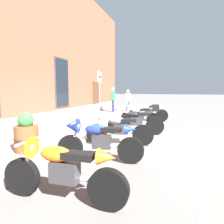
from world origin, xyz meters
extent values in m
plane|color=#565451|center=(0.00, 0.00, 0.00)|extent=(140.00, 140.00, 0.00)
cube|color=slate|center=(0.00, 1.50, 0.06)|extent=(28.16, 3.01, 0.13)
cube|color=silver|center=(0.00, -3.20, 0.00)|extent=(28.16, 0.12, 0.01)
cube|color=gray|center=(0.00, 2.97, 0.35)|extent=(22.16, 0.10, 0.70)
cube|color=#2D2D33|center=(2.22, 2.99, 2.10)|extent=(1.22, 0.06, 2.52)
cube|color=black|center=(2.22, 2.96, 2.10)|extent=(1.10, 0.03, 2.40)
cube|color=#472B19|center=(6.65, 2.98, 1.15)|extent=(1.10, 0.08, 2.30)
cylinder|color=black|center=(-4.30, -0.43, 0.31)|extent=(0.14, 0.63, 0.62)
cylinder|color=black|center=(-4.24, -1.92, 0.31)|extent=(0.14, 0.63, 0.62)
cylinder|color=silver|center=(-4.30, -0.53, 0.56)|extent=(0.08, 0.31, 0.63)
cube|color=#28282B|center=(-4.27, -1.23, 0.49)|extent=(0.24, 0.45, 0.32)
ellipsoid|color=orange|center=(-4.28, -1.08, 0.76)|extent=(0.28, 0.53, 0.24)
cube|color=black|center=(-4.26, -1.46, 0.77)|extent=(0.24, 0.49, 0.10)
cylinder|color=silver|center=(-4.29, -0.61, 0.93)|extent=(0.62, 0.06, 0.04)
cylinder|color=silver|center=(-4.14, -1.52, 0.36)|extent=(0.11, 0.45, 0.09)
cone|color=orange|center=(-4.30, -0.48, 0.83)|extent=(0.37, 0.35, 0.36)
cone|color=orange|center=(-4.24, -1.90, 0.79)|extent=(0.25, 0.27, 0.24)
cylinder|color=black|center=(-2.59, -0.32, 0.31)|extent=(0.22, 0.64, 0.63)
cylinder|color=black|center=(-2.35, -1.80, 0.31)|extent=(0.22, 0.64, 0.63)
cylinder|color=silver|center=(-2.57, -0.42, 0.58)|extent=(0.12, 0.33, 0.65)
cube|color=#28282B|center=(-2.46, -1.11, 0.49)|extent=(0.29, 0.47, 0.32)
ellipsoid|color=#192D9E|center=(-2.48, -0.96, 0.79)|extent=(0.34, 0.56, 0.24)
cube|color=black|center=(-2.42, -1.34, 0.80)|extent=(0.30, 0.51, 0.10)
cylinder|color=silver|center=(-2.56, -0.50, 0.96)|extent=(0.62, 0.14, 0.04)
cylinder|color=silver|center=(-2.29, -1.38, 0.36)|extent=(0.16, 0.46, 0.09)
cone|color=#192D9E|center=(-2.58, -0.37, 0.86)|extent=(0.41, 0.39, 0.36)
cone|color=#192D9E|center=(-2.35, -1.78, 0.82)|extent=(0.28, 0.30, 0.24)
cylinder|color=black|center=(-1.05, -0.36, 0.33)|extent=(0.25, 0.67, 0.66)
cylinder|color=black|center=(-0.74, -1.80, 0.33)|extent=(0.25, 0.67, 0.66)
cylinder|color=silver|center=(-1.03, -0.46, 0.58)|extent=(0.13, 0.31, 0.62)
cube|color=#28282B|center=(-0.88, -1.13, 0.51)|extent=(0.31, 0.48, 0.32)
ellipsoid|color=slate|center=(-0.91, -0.98, 0.77)|extent=(0.36, 0.56, 0.24)
cube|color=black|center=(-0.83, -1.36, 0.78)|extent=(0.32, 0.52, 0.10)
cylinder|color=silver|center=(-1.01, -0.54, 0.94)|extent=(0.61, 0.16, 0.04)
cylinder|color=silver|center=(-0.70, -1.40, 0.38)|extent=(0.18, 0.46, 0.09)
sphere|color=silver|center=(-1.03, -0.46, 0.87)|extent=(0.18, 0.18, 0.18)
cylinder|color=black|center=(0.57, -0.51, 0.34)|extent=(0.26, 0.69, 0.68)
cylinder|color=black|center=(0.88, -1.98, 0.34)|extent=(0.26, 0.69, 0.68)
cylinder|color=silver|center=(0.59, -0.61, 0.59)|extent=(0.13, 0.31, 0.62)
cube|color=#28282B|center=(0.73, -1.29, 0.52)|extent=(0.31, 0.48, 0.32)
ellipsoid|color=black|center=(0.70, -1.15, 0.78)|extent=(0.36, 0.56, 0.24)
cube|color=black|center=(0.78, -1.52, 0.79)|extent=(0.32, 0.52, 0.10)
cylinder|color=silver|center=(0.60, -0.69, 0.95)|extent=(0.61, 0.16, 0.04)
cylinder|color=silver|center=(0.91, -1.56, 0.39)|extent=(0.18, 0.46, 0.09)
sphere|color=silver|center=(0.59, -0.61, 0.88)|extent=(0.18, 0.18, 0.18)
cylinder|color=black|center=(2.35, -0.36, 0.32)|extent=(0.20, 0.65, 0.64)
cylinder|color=black|center=(2.52, -1.71, 0.32)|extent=(0.20, 0.65, 0.64)
cylinder|color=silver|center=(2.36, -0.46, 0.58)|extent=(0.11, 0.32, 0.64)
cube|color=#28282B|center=(2.44, -1.08, 0.50)|extent=(0.27, 0.46, 0.32)
ellipsoid|color=#B7BABF|center=(2.42, -0.93, 0.79)|extent=(0.32, 0.55, 0.24)
cube|color=black|center=(2.47, -1.31, 0.80)|extent=(0.28, 0.50, 0.10)
cylinder|color=silver|center=(2.37, -0.54, 0.96)|extent=(0.62, 0.12, 0.04)
cylinder|color=silver|center=(2.60, -1.37, 0.37)|extent=(0.15, 0.46, 0.09)
cube|color=#B2BCC6|center=(2.36, -0.48, 1.14)|extent=(0.38, 0.19, 0.40)
cube|color=black|center=(2.54, -1.81, 0.90)|extent=(0.40, 0.36, 0.30)
cylinder|color=black|center=(4.05, -0.45, 0.33)|extent=(0.20, 0.68, 0.67)
cylinder|color=black|center=(4.23, -1.95, 0.33)|extent=(0.20, 0.68, 0.67)
cylinder|color=silver|center=(4.06, -0.55, 0.60)|extent=(0.11, 0.32, 0.65)
cube|color=#28282B|center=(4.15, -1.25, 0.51)|extent=(0.27, 0.46, 0.32)
ellipsoid|color=silver|center=(4.13, -1.10, 0.81)|extent=(0.32, 0.55, 0.24)
cube|color=black|center=(4.17, -1.48, 0.82)|extent=(0.27, 0.50, 0.10)
cylinder|color=silver|center=(4.07, -0.63, 0.98)|extent=(0.62, 0.11, 0.04)
cylinder|color=silver|center=(4.30, -1.54, 0.38)|extent=(0.14, 0.46, 0.09)
cone|color=silver|center=(4.06, -0.50, 0.88)|extent=(0.40, 0.38, 0.36)
cone|color=silver|center=(4.23, -1.93, 0.84)|extent=(0.27, 0.29, 0.24)
cylinder|color=#1E1E4C|center=(6.72, 1.67, 0.56)|extent=(0.14, 0.14, 0.87)
cylinder|color=#1E1E4C|center=(6.54, 1.67, 0.56)|extent=(0.14, 0.14, 0.87)
cube|color=#26723F|center=(6.63, 1.67, 1.31)|extent=(0.41, 0.22, 0.62)
sphere|color=tan|center=(6.63, 1.67, 1.76)|extent=(0.24, 0.24, 0.24)
cylinder|color=#26723F|center=(6.88, 1.66, 1.28)|extent=(0.09, 0.09, 0.59)
cylinder|color=#26723F|center=(6.38, 1.68, 1.28)|extent=(0.09, 0.09, 0.59)
cylinder|color=#2D3351|center=(7.68, 0.80, 0.53)|extent=(0.14, 0.14, 0.80)
cylinder|color=#2D3351|center=(7.51, 0.87, 0.53)|extent=(0.14, 0.14, 0.80)
cube|color=tan|center=(7.59, 0.84, 1.21)|extent=(0.45, 0.34, 0.56)
sphere|color=tan|center=(7.59, 0.84, 1.63)|extent=(0.22, 0.22, 0.22)
cylinder|color=tan|center=(7.82, 0.73, 1.18)|extent=(0.09, 0.09, 0.54)
cylinder|color=tan|center=(7.36, 0.94, 1.18)|extent=(0.09, 0.09, 0.54)
cylinder|color=#4C4C51|center=(1.33, 0.51, 1.33)|extent=(0.06, 0.06, 2.40)
cube|color=white|center=(1.33, 0.49, 2.28)|extent=(0.36, 0.03, 0.44)
cube|color=red|center=(1.33, 0.47, 2.28)|extent=(0.36, 0.01, 0.08)
cylinder|color=brown|center=(-2.70, 0.91, 0.47)|extent=(0.61, 0.61, 0.68)
cylinder|color=black|center=(-2.70, 0.91, 0.47)|extent=(0.64, 0.64, 0.04)
sphere|color=#28602D|center=(-2.70, 0.91, 0.95)|extent=(0.40, 0.40, 0.40)
camera|label=1|loc=(-6.78, -2.85, 1.74)|focal=31.79mm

